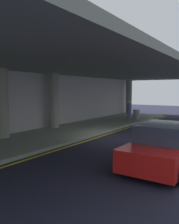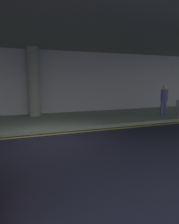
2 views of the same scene
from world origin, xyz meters
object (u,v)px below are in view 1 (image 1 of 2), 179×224
Objects in this scene: support_column_center at (54,101)px; trash_bin_steel at (136,114)px; support_column_left_mid at (2,103)px; car_red at (164,146)px; suitcase_upright_primary at (136,115)px; support_column_right_mid at (129,97)px; traveler_with_luggage at (129,109)px.

support_column_center is 8.24m from trash_bin_steel.
support_column_left_mid is 1.00× the size of support_column_center.
support_column_left_mid is 0.89× the size of car_red.
trash_bin_steel is at bearing -133.20° from suitcase_upright_primary.
suitcase_upright_primary is (11.94, 6.02, -0.25)m from car_red.
support_column_center and support_column_right_mid have the same top height.
trash_bin_steel is at bearing 1.91° from traveler_with_luggage.
support_column_left_mid is at bearing 166.89° from trash_bin_steel.
traveler_with_luggage is 1.20m from trash_bin_steel.
traveler_with_luggage is at bearing 167.55° from trash_bin_steel.
traveler_with_luggage is (10.60, -2.48, -0.86)m from support_column_left_mid.
support_column_left_mid is 16.00m from support_column_right_mid.
suitcase_upright_primary is at bearing 25.03° from trash_bin_steel.
support_column_right_mid reaches higher than trash_bin_steel.
support_column_left_mid is 4.06× the size of suitcase_upright_primary.
car_red is 4.56× the size of suitcase_upright_primary.
trash_bin_steel is (-4.35, -2.71, -1.40)m from support_column_right_mid.
support_column_center reaches higher than suitcase_upright_primary.
car_red is at bearing -135.45° from traveler_with_luggage.
support_column_right_mid is 4.29× the size of trash_bin_steel.
support_column_right_mid is 2.17× the size of traveler_with_luggage.
traveler_with_luggage is 1.98× the size of trash_bin_steel.
traveler_with_luggage is at bearing -154.48° from suitcase_upright_primary.
support_column_left_mid and support_column_right_mid have the same top height.
suitcase_upright_primary is (12.40, -2.36, -1.51)m from support_column_left_mid.
support_column_right_mid is 0.89× the size of car_red.
support_column_center is 12.00m from support_column_right_mid.
support_column_center is at bearing 173.76° from traveler_with_luggage.
suitcase_upright_primary is (-3.60, -2.36, -1.51)m from support_column_right_mid.
support_column_right_mid is (12.00, 0.00, 0.00)m from support_column_center.
support_column_left_mid is at bearing 91.12° from car_red.
support_column_left_mid reaches higher than traveler_with_luggage.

